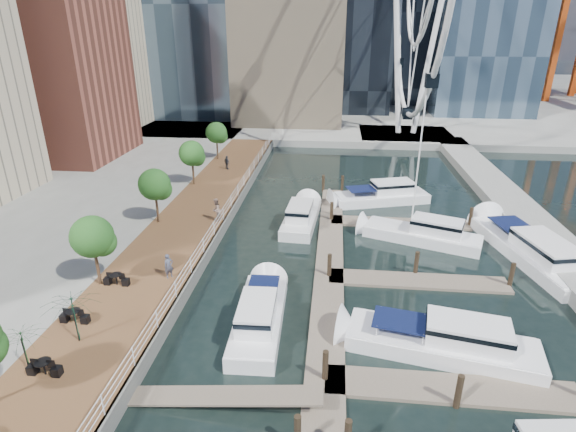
{
  "coord_description": "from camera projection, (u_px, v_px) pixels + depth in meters",
  "views": [
    {
      "loc": [
        3.01,
        -19.25,
        15.88
      ],
      "look_at": [
        -0.24,
        11.59,
        3.0
      ],
      "focal_mm": 28.0,
      "sensor_mm": 36.0,
      "label": 1
    }
  ],
  "objects": [
    {
      "name": "yacht_foreground",
      "position": [
        440.0,
        352.0,
        23.92
      ],
      "size": [
        11.15,
        4.95,
        2.15
      ],
      "primitive_type": null,
      "rotation": [
        0.0,
        0.0,
        1.37
      ],
      "color": "white",
      "rests_on": "ground"
    },
    {
      "name": "breakwater",
      "position": [
        521.0,
        215.0,
        40.31
      ],
      "size": [
        4.0,
        60.0,
        1.0
      ],
      "primitive_type": "cube",
      "color": "gray",
      "rests_on": "ground"
    },
    {
      "name": "railing",
      "position": [
        223.0,
        214.0,
        37.85
      ],
      "size": [
        0.1,
        60.0,
        1.05
      ],
      "primitive_type": null,
      "color": "white",
      "rests_on": "boardwalk"
    },
    {
      "name": "street_trees",
      "position": [
        154.0,
        185.0,
        36.38
      ],
      "size": [
        2.6,
        42.6,
        4.6
      ],
      "color": "#3F2B1C",
      "rests_on": "ground"
    },
    {
      "name": "pedestrian_far",
      "position": [
        227.0,
        162.0,
        51.54
      ],
      "size": [
        0.98,
        0.89,
        1.61
      ],
      "primitive_type": "imported",
      "rotation": [
        0.0,
        0.0,
        2.47
      ],
      "color": "#373945",
      "rests_on": "boardwalk"
    },
    {
      "name": "pier",
      "position": [
        405.0,
        136.0,
        70.28
      ],
      "size": [
        14.0,
        12.0,
        1.0
      ],
      "primitive_type": "cube",
      "color": "gray",
      "rests_on": "ground"
    },
    {
      "name": "pedestrian_near",
      "position": [
        169.0,
        266.0,
        28.89
      ],
      "size": [
        0.7,
        0.7,
        1.64
      ],
      "primitive_type": "imported",
      "rotation": [
        0.0,
        0.0,
        0.76
      ],
      "color": "#44485B",
      "rests_on": "boardwalk"
    },
    {
      "name": "pedestrian_mid",
      "position": [
        216.0,
        210.0,
        37.47
      ],
      "size": [
        0.87,
        1.05,
        1.97
      ],
      "primitive_type": "imported",
      "rotation": [
        0.0,
        0.0,
        -1.71
      ],
      "color": "#8C6D60",
      "rests_on": "boardwalk"
    },
    {
      "name": "ground",
      "position": [
        270.0,
        350.0,
        24.07
      ],
      "size": [
        520.0,
        520.0,
        0.0
      ],
      "primitive_type": "plane",
      "color": "black",
      "rests_on": "ground"
    },
    {
      "name": "cafe_seating",
      "position": [
        26.0,
        358.0,
        20.23
      ],
      "size": [
        4.51,
        11.25,
        2.68
      ],
      "color": "#103B1C",
      "rests_on": "ground"
    },
    {
      "name": "seawall",
      "position": [
        225.0,
        225.0,
        38.23
      ],
      "size": [
        0.25,
        60.0,
        1.0
      ],
      "primitive_type": "cube",
      "color": "#595954",
      "rests_on": "ground"
    },
    {
      "name": "land_far",
      "position": [
        325.0,
        93.0,
        117.56
      ],
      "size": [
        200.0,
        114.0,
        1.0
      ],
      "primitive_type": "cube",
      "color": "gray",
      "rests_on": "ground"
    },
    {
      "name": "boardwalk",
      "position": [
        191.0,
        224.0,
        38.52
      ],
      "size": [
        6.0,
        60.0,
        1.0
      ],
      "primitive_type": "cube",
      "color": "brown",
      "rests_on": "ground"
    },
    {
      "name": "moored_yachts",
      "position": [
        415.0,
        250.0,
        34.94
      ],
      "size": [
        23.47,
        34.31,
        11.5
      ],
      "color": "white",
      "rests_on": "ground"
    },
    {
      "name": "floating_docks",
      "position": [
        399.0,
        261.0,
        32.28
      ],
      "size": [
        16.0,
        34.0,
        2.6
      ],
      "color": "#6D6051",
      "rests_on": "ground"
    },
    {
      "name": "cafe_tables",
      "position": [
        61.0,
        340.0,
        22.71
      ],
      "size": [
        2.5,
        13.7,
        0.74
      ],
      "color": "black",
      "rests_on": "ground"
    }
  ]
}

